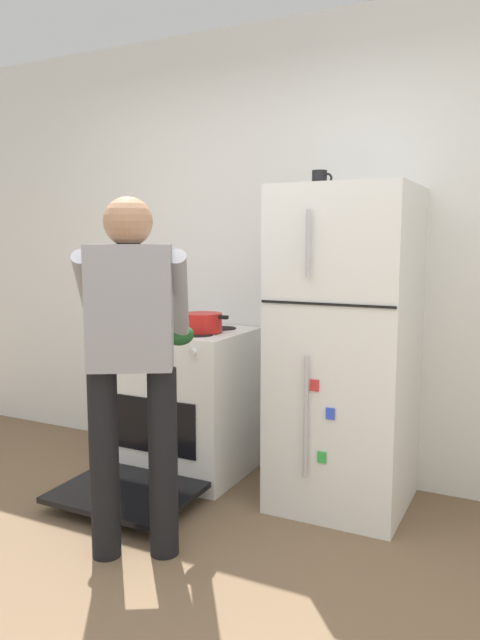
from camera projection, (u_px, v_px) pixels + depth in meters
name	position (u px, v px, depth m)	size (l,w,h in m)	color
kitchen_wall_back	(288.00, 252.00, 3.68)	(6.00, 0.10, 2.70)	white
refrigerator	(346.00, 349.00, 3.19)	(0.68, 0.72, 1.69)	white
stove_range	(184.00, 403.00, 3.67)	(0.76, 1.20, 0.89)	white
person_cook	(132.00, 346.00, 2.65)	(0.66, 0.70, 1.60)	black
red_pot	(203.00, 322.00, 3.51)	(0.32, 0.22, 0.11)	red
coffee_mug	(320.00, 179.00, 3.20)	(0.11, 0.08, 0.10)	black
pepper_mill	(161.00, 307.00, 3.93)	(0.05, 0.05, 0.20)	brown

